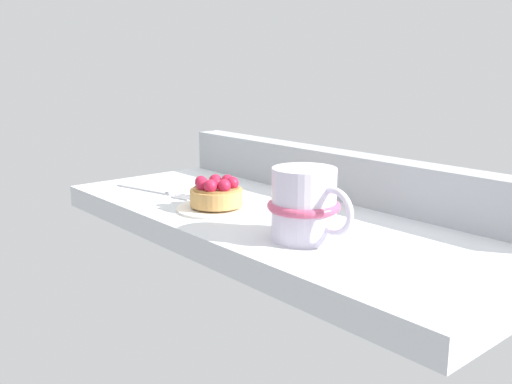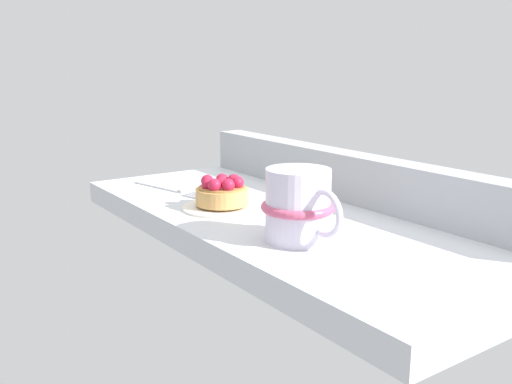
# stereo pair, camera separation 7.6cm
# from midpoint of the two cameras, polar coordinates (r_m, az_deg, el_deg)

# --- Properties ---
(ground_plane) EXTENTS (0.73, 0.32, 0.03)m
(ground_plane) POSITION_cam_midpoint_polar(r_m,az_deg,el_deg) (0.83, -0.20, -3.23)
(ground_plane) COLOR silver
(window_rail_back) EXTENTS (0.72, 0.05, 0.07)m
(window_rail_back) POSITION_cam_midpoint_polar(r_m,az_deg,el_deg) (0.90, 6.30, 1.64)
(window_rail_back) COLOR #9EA3A8
(window_rail_back) RESTS_ON ground_plane
(dessert_plate) EXTENTS (0.12, 0.12, 0.01)m
(dessert_plate) POSITION_cam_midpoint_polar(r_m,az_deg,el_deg) (0.84, -6.53, -1.55)
(dessert_plate) COLOR silver
(dessert_plate) RESTS_ON ground_plane
(raspberry_tart) EXTENTS (0.08, 0.08, 0.04)m
(raspberry_tart) POSITION_cam_midpoint_polar(r_m,az_deg,el_deg) (0.84, -6.57, -0.12)
(raspberry_tart) COLOR tan
(raspberry_tart) RESTS_ON dessert_plate
(coffee_mug) EXTENTS (0.12, 0.09, 0.09)m
(coffee_mug) POSITION_cam_midpoint_polar(r_m,az_deg,el_deg) (0.69, 1.76, -1.29)
(coffee_mug) COLOR silver
(coffee_mug) RESTS_ON ground_plane
(dessert_fork) EXTENTS (0.17, 0.06, 0.01)m
(dessert_fork) POSITION_cam_midpoint_polar(r_m,az_deg,el_deg) (0.97, -12.28, 0.11)
(dessert_fork) COLOR #B7B7BC
(dessert_fork) RESTS_ON ground_plane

